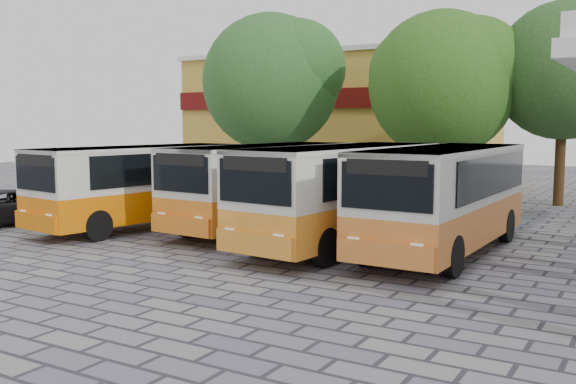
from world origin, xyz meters
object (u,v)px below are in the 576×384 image
Objects in this scene: bus_far_left at (141,181)px; bus_centre_right at (342,189)px; bus_far_right at (444,193)px; bus_centre_left at (263,181)px.

bus_centre_right is at bearing 11.98° from bus_far_left.
bus_far_right reaches higher than bus_far_left.
bus_centre_left is at bearing 174.14° from bus_far_right.
bus_centre_left is (3.98, 1.84, 0.03)m from bus_far_left.
bus_centre_left is at bearing 165.56° from bus_centre_right.
bus_far_left is 10.68m from bus_far_right.
bus_far_right is (6.65, -0.82, 0.04)m from bus_centre_left.
bus_far_left is at bearing -173.32° from bus_far_right.
bus_far_left is 4.38m from bus_centre_left.
bus_centre_right is at bearing -169.01° from bus_far_right.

